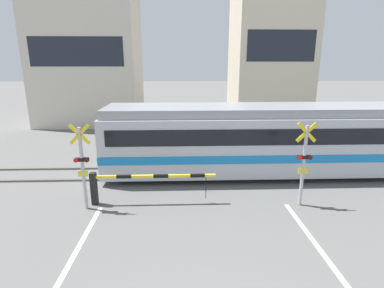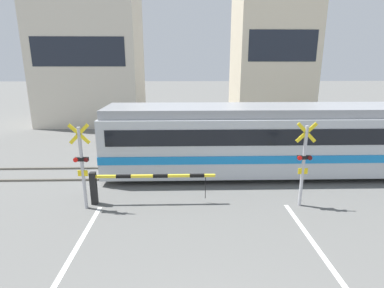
{
  "view_description": "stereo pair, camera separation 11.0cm",
  "coord_description": "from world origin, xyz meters",
  "px_view_note": "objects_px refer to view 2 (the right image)",
  "views": [
    {
      "loc": [
        -0.42,
        -2.5,
        4.74
      ],
      "look_at": [
        0.0,
        9.07,
        1.6
      ],
      "focal_mm": 28.0,
      "sensor_mm": 36.0,
      "label": 1
    },
    {
      "loc": [
        -0.31,
        -2.5,
        4.74
      ],
      "look_at": [
        0.0,
        9.07,
        1.6
      ],
      "focal_mm": 28.0,
      "sensor_mm": 36.0,
      "label": 2
    }
  ],
  "objects_px": {
    "commuter_train": "(303,138)",
    "crossing_signal_right": "(304,161)",
    "crossing_signal_left": "(82,163)",
    "crossing_barrier_near": "(127,182)",
    "crossing_barrier_far": "(232,138)"
  },
  "relations": [
    {
      "from": "commuter_train",
      "to": "crossing_signal_right",
      "type": "bearing_deg",
      "value": -110.62
    },
    {
      "from": "crossing_signal_left",
      "to": "crossing_signal_right",
      "type": "xyz_separation_m",
      "value": [
        7.28,
        0.0,
        0.0
      ]
    },
    {
      "from": "crossing_signal_left",
      "to": "crossing_signal_right",
      "type": "height_order",
      "value": "same"
    },
    {
      "from": "commuter_train",
      "to": "crossing_signal_left",
      "type": "height_order",
      "value": "commuter_train"
    },
    {
      "from": "commuter_train",
      "to": "crossing_barrier_far",
      "type": "distance_m",
      "value": 4.19
    },
    {
      "from": "crossing_barrier_far",
      "to": "crossing_signal_left",
      "type": "relative_size",
      "value": 1.47
    },
    {
      "from": "crossing_barrier_near",
      "to": "crossing_signal_right",
      "type": "distance_m",
      "value": 6.0
    },
    {
      "from": "crossing_barrier_near",
      "to": "crossing_barrier_far",
      "type": "xyz_separation_m",
      "value": [
        4.6,
        6.1,
        0.0
      ]
    },
    {
      "from": "commuter_train",
      "to": "crossing_signal_right",
      "type": "xyz_separation_m",
      "value": [
        -1.2,
        -3.19,
        -0.01
      ]
    },
    {
      "from": "crossing_barrier_near",
      "to": "crossing_barrier_far",
      "type": "height_order",
      "value": "same"
    },
    {
      "from": "crossing_signal_left",
      "to": "crossing_barrier_far",
      "type": "bearing_deg",
      "value": 47.22
    },
    {
      "from": "crossing_barrier_far",
      "to": "crossing_signal_right",
      "type": "xyz_separation_m",
      "value": [
        1.34,
        -6.42,
        0.8
      ]
    },
    {
      "from": "commuter_train",
      "to": "crossing_barrier_near",
      "type": "relative_size",
      "value": 3.98
    },
    {
      "from": "crossing_barrier_near",
      "to": "crossing_signal_left",
      "type": "bearing_deg",
      "value": -166.63
    },
    {
      "from": "crossing_barrier_far",
      "to": "crossing_signal_left",
      "type": "height_order",
      "value": "crossing_signal_left"
    }
  ]
}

